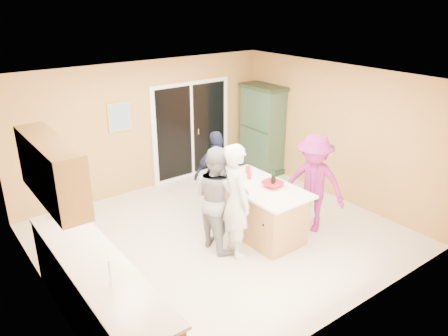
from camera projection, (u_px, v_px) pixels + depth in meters
floor at (220, 235)px, 7.32m from camera, size 5.50×5.50×0.00m
ceiling at (220, 80)px, 6.36m from camera, size 5.50×5.00×0.10m
wall_back at (146, 127)px, 8.70m from camera, size 5.50×0.10×2.60m
wall_front at (350, 226)px, 4.98m from camera, size 5.50×0.10×2.60m
wall_left at (38, 212)px, 5.31m from camera, size 0.10×5.00×2.60m
wall_right at (335, 132)px, 8.37m from camera, size 0.10×5.00×2.60m
left_cabinet_run at (103, 304)px, 5.01m from camera, size 0.65×3.05×1.24m
upper_cabinets at (51, 170)px, 5.04m from camera, size 0.35×1.60×0.75m
sliding_door at (192, 130)px, 9.35m from camera, size 1.90×0.07×2.10m
framed_picture at (119, 117)px, 8.26m from camera, size 0.46×0.04×0.56m
kitchen_island at (259, 212)px, 7.22m from camera, size 0.93×1.70×0.89m
green_hutch at (262, 130)px, 9.69m from camera, size 0.56×1.06×1.95m
woman_white at (236, 200)px, 6.52m from camera, size 0.57×0.74×1.79m
woman_grey at (218, 198)px, 6.73m from camera, size 0.64×0.82×1.67m
woman_navy at (217, 173)px, 7.85m from camera, size 0.95×0.50×1.55m
woman_magenta at (313, 183)px, 7.23m from camera, size 1.02×1.25×1.69m
serving_bowl at (272, 184)px, 7.00m from camera, size 0.37×0.37×0.08m
tulip_vase at (54, 204)px, 5.86m from camera, size 0.25×0.21×0.41m
tumbler_near at (249, 176)px, 7.28m from camera, size 0.09×0.09×0.10m
tumbler_far at (248, 170)px, 7.52m from camera, size 0.09×0.09×0.12m
wine_bottle at (273, 177)px, 7.08m from camera, size 0.07×0.07×0.31m
white_plate at (282, 187)px, 6.98m from camera, size 0.26×0.26×0.01m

